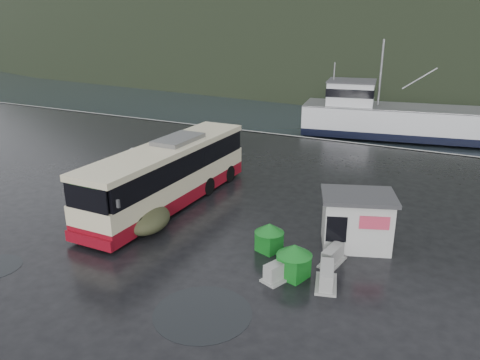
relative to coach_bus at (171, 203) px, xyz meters
The scene contains 14 objects.
ground 3.96m from the coach_bus, 32.58° to the right, with size 160.00×160.00×0.00m, color black.
harbor_water 107.92m from the coach_bus, 88.23° to the left, with size 300.00×180.00×0.02m, color black.
quay_edge 18.18m from the coach_bus, 79.42° to the left, with size 160.00×0.60×1.50m, color #999993.
coach_bus is the anchor object (origin of this frame).
white_van 2.63m from the coach_bus, behind, with size 1.88×5.45×2.27m, color silver, non-canonical shape.
waste_bin_left 9.95m from the coach_bus, 25.91° to the right, with size 1.04×1.04×1.44m, color #136A1C, non-canonical shape.
waste_bin_right 7.68m from the coach_bus, 20.78° to the right, with size 0.95×0.95×1.32m, color #136A1C, non-canonical shape.
dome_tent 3.56m from the coach_bus, 72.89° to the right, with size 2.09×2.92×1.15m, color #363822, non-canonical shape.
ticket_kiosk 10.48m from the coach_bus, ahead, with size 3.20×2.43×2.50m, color beige, non-canonical shape.
jersey_barrier_a 11.19m from the coach_bus, 22.93° to the right, with size 0.81×1.62×0.81m, color #999993, non-canonical shape.
jersey_barrier_b 9.71m from the coach_bus, 28.93° to the right, with size 0.76×1.53×0.76m, color #999993, non-canonical shape.
jersey_barrier_c 10.34m from the coach_bus, 14.28° to the right, with size 0.73×1.46×0.73m, color #999993, non-canonical shape.
fishing_trawler 28.70m from the coach_bus, 72.69° to the left, with size 22.98×5.06×9.19m, color silver, non-canonical shape.
puddles 9.46m from the coach_bus, 62.61° to the right, with size 12.28×3.97×0.01m.
Camera 1 is at (11.10, -17.84, 9.83)m, focal length 35.00 mm.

